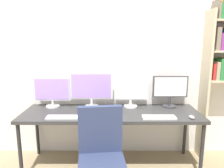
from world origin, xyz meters
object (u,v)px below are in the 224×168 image
Objects in this scene: office_chair at (102,168)px; monitor_far_right at (171,89)px; desk at (112,116)px; keyboard_right at (160,117)px; keyboard_left at (64,117)px; monitor_far_left at (53,91)px; monitor_center_right at (132,91)px; computer_mouse at (193,117)px; monitor_center_left at (92,88)px.

office_chair is 1.40m from monitor_far_right.
desk is 0.61m from keyboard_right.
monitor_far_left is at bearing 118.04° from keyboard_left.
office_chair is 0.87m from keyboard_right.
office_chair is at bearing -111.41° from monitor_center_right.
keyboard_right is (0.29, -0.44, -0.21)m from monitor_center_right.
monitor_center_right is at bearing 38.67° from desk.
keyboard_right is at bearing -18.07° from monitor_far_left.
desk is 0.61m from keyboard_left.
desk is at bearing -141.33° from monitor_center_right.
computer_mouse is (1.73, -0.45, -0.20)m from monitor_far_left.
monitor_center_right is (0.53, -0.00, -0.05)m from monitor_center_left.
monitor_center_right is 0.53m from monitor_far_right.
monitor_far_right is (0.89, 0.91, 0.58)m from office_chair.
monitor_center_left is (-0.27, 0.21, 0.32)m from desk.
keyboard_left is at bearing -123.68° from monitor_center_left.
monitor_far_left is 1.28× the size of keyboard_right.
desk is at bearing 22.33° from keyboard_left.
monitor_center_left reaches higher than desk.
keyboard_left is 0.98× the size of keyboard_right.
keyboard_right is at bearing 35.53° from office_chair.
monitor_center_right reaches higher than computer_mouse.
office_chair is 1.12m from monitor_center_right.
monitor_far_right is 4.87× the size of computer_mouse.
monitor_far_left is 1.06m from monitor_center_right.
monitor_center_left is 0.53m from monitor_center_right.
monitor_far_left is at bearing 127.88° from office_chair.
computer_mouse is at bearing -0.24° from keyboard_left.
monitor_far_left is 1.11× the size of monitor_center_right.
monitor_center_right reaches higher than keyboard_right.
monitor_far_right is at bearing 107.54° from computer_mouse.
monitor_far_right reaches higher than keyboard_right.
monitor_far_right is at bearing 14.94° from desk.
monitor_far_right is at bearing 61.96° from keyboard_right.
monitor_center_right is (1.06, -0.00, -0.00)m from monitor_far_left.
office_chair is 2.56× the size of keyboard_right.
desk is 3.88× the size of monitor_center_left.
keyboard_left is at bearing -151.81° from monitor_center_right.
keyboard_right is (1.12, 0.00, 0.00)m from keyboard_left.
office_chair is at bearing -134.34° from monitor_far_right.
monitor_far_left is at bearing -179.99° from monitor_center_left.
office_chair is at bearing -97.41° from desk.
office_chair is 2.12× the size of monitor_far_right.
computer_mouse is at bearing -14.51° from monitor_far_left.
keyboard_left is (-0.47, 0.46, 0.35)m from office_chair.
office_chair reaches higher than computer_mouse.
monitor_center_right is 0.83m from computer_mouse.
computer_mouse is at bearing -72.46° from monitor_far_right.
monitor_center_right is at bearing 146.29° from computer_mouse.
monitor_center_right is 0.95× the size of monitor_far_right.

